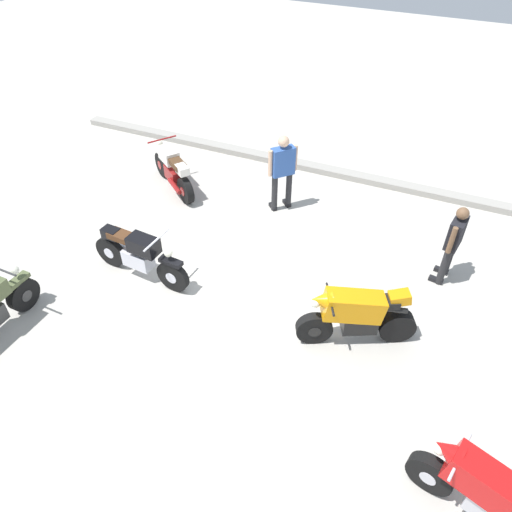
% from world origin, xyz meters
% --- Properties ---
extents(ground_plane, '(40.00, 40.00, 0.00)m').
position_xyz_m(ground_plane, '(0.00, 0.00, 0.00)').
color(ground_plane, '#B7B2A8').
extents(curb_edge, '(14.00, 0.30, 0.15)m').
position_xyz_m(curb_edge, '(0.00, 4.60, 0.07)').
color(curb_edge, '#9C978F').
rests_on(curb_edge, ground).
extents(motorcycle_orange_sportbike, '(1.84, 1.06, 1.14)m').
position_xyz_m(motorcycle_orange_sportbike, '(2.02, -0.31, 0.59)').
color(motorcycle_orange_sportbike, black).
rests_on(motorcycle_orange_sportbike, ground).
extents(motorcycle_red_sportbike, '(1.94, 0.81, 1.14)m').
position_xyz_m(motorcycle_red_sportbike, '(4.14, -2.45, 0.59)').
color(motorcycle_red_sportbike, black).
rests_on(motorcycle_red_sportbike, ground).
extents(motorcycle_black_cruiser, '(2.09, 0.70, 1.09)m').
position_xyz_m(motorcycle_black_cruiser, '(-2.04, -0.38, 0.52)').
color(motorcycle_black_cruiser, black).
rests_on(motorcycle_black_cruiser, ground).
extents(motorcycle_cream_vintage, '(1.67, 1.28, 1.07)m').
position_xyz_m(motorcycle_cream_vintage, '(-3.05, 2.51, 0.49)').
color(motorcycle_cream_vintage, black).
rests_on(motorcycle_cream_vintage, ground).
extents(person_in_blue_shirt, '(0.55, 0.57, 1.76)m').
position_xyz_m(person_in_blue_shirt, '(-0.45, 2.75, 1.01)').
color(person_in_blue_shirt, '#262628').
rests_on(person_in_blue_shirt, ground).
extents(person_in_black_shirt, '(0.37, 0.63, 1.61)m').
position_xyz_m(person_in_black_shirt, '(3.17, 1.81, 0.90)').
color(person_in_black_shirt, '#262628').
rests_on(person_in_black_shirt, ground).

